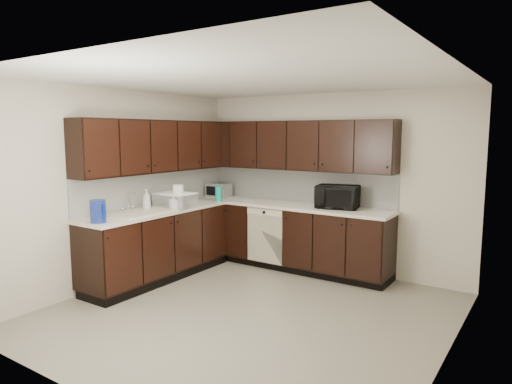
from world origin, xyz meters
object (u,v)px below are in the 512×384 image
microwave (337,197)px  storage_bin (175,200)px  sink (140,218)px  blue_pitcher (98,211)px  toaster_oven (219,190)px

microwave → storage_bin: (-1.86, -1.17, -0.06)m
sink → storage_bin: 0.60m
sink → storage_bin: bearing=83.2°
microwave → blue_pitcher: 3.05m
blue_pitcher → sink: bearing=76.6°
toaster_oven → blue_pitcher: (0.16, -2.40, 0.02)m
blue_pitcher → toaster_oven: bearing=72.8°
blue_pitcher → microwave: bearing=31.8°
sink → blue_pitcher: size_ratio=3.14×
microwave → storage_bin: size_ratio=1.13×
toaster_oven → storage_bin: size_ratio=0.71×
storage_bin → blue_pitcher: bearing=-89.0°
storage_bin → blue_pitcher: size_ratio=1.88×
microwave → toaster_oven: (-2.00, -0.04, -0.04)m
sink → blue_pitcher: 0.72m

